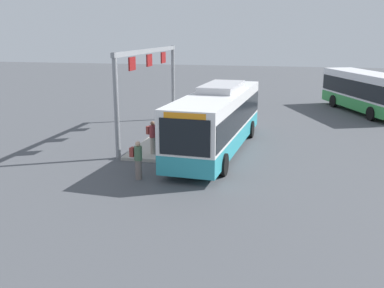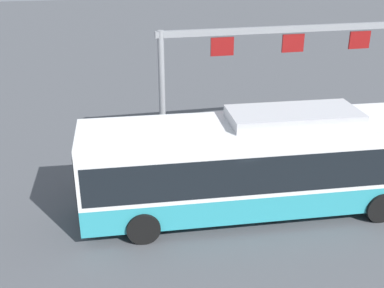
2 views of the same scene
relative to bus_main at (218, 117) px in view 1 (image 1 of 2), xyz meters
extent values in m
plane|color=#4C4F54|center=(0.01, 0.00, -1.81)|extent=(120.00, 120.00, 0.00)
cube|color=#B2ADA3|center=(-2.15, -2.92, -1.73)|extent=(10.00, 2.80, 0.16)
cube|color=teal|center=(0.01, 0.00, -1.04)|extent=(11.61, 3.24, 0.85)
cube|color=white|center=(0.01, 0.00, 0.34)|extent=(11.61, 3.24, 1.90)
cube|color=black|center=(0.01, 0.00, 0.14)|extent=(11.39, 3.26, 1.20)
cube|color=black|center=(5.75, -0.37, 0.24)|extent=(0.18, 2.12, 1.50)
cube|color=#B7B7BC|center=(-0.85, 0.06, 1.47)|extent=(4.12, 2.01, 0.36)
cube|color=orange|center=(5.68, -0.37, 1.09)|extent=(0.23, 1.75, 0.28)
cylinder|color=black|center=(4.01, 0.94, -1.31)|extent=(1.02, 0.36, 1.00)
cylinder|color=black|center=(3.86, -1.45, -1.31)|extent=(1.02, 0.36, 1.00)
cylinder|color=black|center=(-3.45, 1.43, -1.31)|extent=(1.02, 0.36, 1.00)
cylinder|color=black|center=(-3.60, -0.97, -1.31)|extent=(1.02, 0.36, 1.00)
cube|color=green|center=(-13.80, 9.25, -1.04)|extent=(10.08, 5.90, 0.85)
cube|color=white|center=(-13.80, 9.25, 0.34)|extent=(10.08, 5.90, 1.90)
cube|color=black|center=(-13.80, 9.25, 0.14)|extent=(9.92, 5.87, 1.20)
cylinder|color=black|center=(-10.46, 9.27, -1.31)|extent=(1.04, 0.64, 1.00)
cylinder|color=black|center=(-16.78, 9.38, -1.31)|extent=(1.04, 0.64, 1.00)
cylinder|color=black|center=(-15.91, 7.15, -1.31)|extent=(1.04, 0.64, 1.00)
cylinder|color=slate|center=(5.31, -2.51, -1.39)|extent=(0.32, 0.32, 0.85)
cylinder|color=#476B4C|center=(5.31, -2.51, -0.66)|extent=(0.39, 0.39, 0.60)
sphere|color=tan|center=(5.31, -2.51, -0.25)|extent=(0.22, 0.22, 0.22)
cube|color=maroon|center=(5.26, -2.76, -0.63)|extent=(0.31, 0.23, 0.40)
cylinder|color=gray|center=(1.84, -2.97, -1.23)|extent=(0.38, 0.38, 0.85)
cylinder|color=maroon|center=(1.84, -2.97, -0.50)|extent=(0.46, 0.46, 0.60)
sphere|color=brown|center=(1.84, -2.97, -0.09)|extent=(0.22, 0.22, 0.22)
cube|color=maroon|center=(1.71, -3.19, -0.47)|extent=(0.33, 0.29, 0.40)
cylinder|color=gray|center=(-8.00, -4.58, 0.79)|extent=(0.24, 0.24, 5.20)
cylinder|color=gray|center=(2.49, -4.58, 0.79)|extent=(0.24, 0.24, 5.20)
cube|color=gray|center=(-2.76, -4.58, 3.24)|extent=(10.89, 0.20, 0.24)
cube|color=maroon|center=(-5.64, -4.58, 2.69)|extent=(0.90, 0.08, 0.70)
cube|color=maroon|center=(-2.76, -4.58, 2.69)|extent=(0.90, 0.08, 0.70)
cube|color=maroon|center=(0.13, -4.58, 2.69)|extent=(0.90, 0.08, 0.70)
cylinder|color=#2D5133|center=(-6.23, -2.45, -1.20)|extent=(0.52, 0.52, 0.90)
camera|label=1|loc=(22.26, 3.70, 4.33)|focal=41.17mm
camera|label=2|loc=(5.23, 12.80, 6.54)|focal=44.67mm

